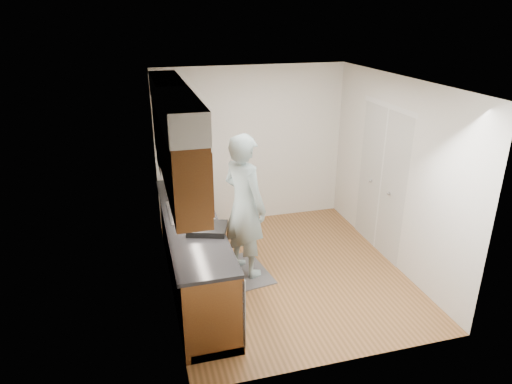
{
  "coord_description": "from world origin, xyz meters",
  "views": [
    {
      "loc": [
        -1.77,
        -4.98,
        3.26
      ],
      "look_at": [
        -0.34,
        0.25,
        1.08
      ],
      "focal_mm": 32.0,
      "sensor_mm": 36.0,
      "label": 1
    }
  ],
  "objects_px": {
    "person": "(244,197)",
    "soap_bottle_b": "(190,185)",
    "dish_rack": "(208,229)",
    "soap_bottle_a": "(189,188)",
    "steel_can": "(190,191)",
    "soda_can": "(200,194)"
  },
  "relations": [
    {
      "from": "person",
      "to": "soap_bottle_b",
      "type": "relative_size",
      "value": 11.06
    },
    {
      "from": "person",
      "to": "steel_can",
      "type": "relative_size",
      "value": 19.18
    },
    {
      "from": "soap_bottle_b",
      "to": "steel_can",
      "type": "distance_m",
      "value": 0.14
    },
    {
      "from": "person",
      "to": "steel_can",
      "type": "xyz_separation_m",
      "value": [
        -0.61,
        0.59,
        -0.09
      ]
    },
    {
      "from": "person",
      "to": "soap_bottle_b",
      "type": "xyz_separation_m",
      "value": [
        -0.59,
        0.72,
        -0.05
      ]
    },
    {
      "from": "soap_bottle_a",
      "to": "soda_can",
      "type": "distance_m",
      "value": 0.17
    },
    {
      "from": "person",
      "to": "soap_bottle_b",
      "type": "height_order",
      "value": "person"
    },
    {
      "from": "person",
      "to": "steel_can",
      "type": "bearing_deg",
      "value": 17.8
    },
    {
      "from": "person",
      "to": "dish_rack",
      "type": "relative_size",
      "value": 5.06
    },
    {
      "from": "soap_bottle_a",
      "to": "person",
      "type": "bearing_deg",
      "value": -38.43
    },
    {
      "from": "soap_bottle_a",
      "to": "steel_can",
      "type": "relative_size",
      "value": 2.49
    },
    {
      "from": "dish_rack",
      "to": "steel_can",
      "type": "bearing_deg",
      "value": 110.66
    },
    {
      "from": "soap_bottle_a",
      "to": "soda_can",
      "type": "height_order",
      "value": "soap_bottle_a"
    },
    {
      "from": "person",
      "to": "soap_bottle_a",
      "type": "relative_size",
      "value": 7.69
    },
    {
      "from": "soda_can",
      "to": "dish_rack",
      "type": "xyz_separation_m",
      "value": [
        -0.06,
        -0.98,
        -0.02
      ]
    },
    {
      "from": "steel_can",
      "to": "person",
      "type": "bearing_deg",
      "value": -44.06
    },
    {
      "from": "soda_can",
      "to": "steel_can",
      "type": "xyz_separation_m",
      "value": [
        -0.1,
        0.15,
        0.0
      ]
    },
    {
      "from": "steel_can",
      "to": "dish_rack",
      "type": "height_order",
      "value": "steel_can"
    },
    {
      "from": "soap_bottle_a",
      "to": "dish_rack",
      "type": "xyz_separation_m",
      "value": [
        0.07,
        -1.05,
        -0.11
      ]
    },
    {
      "from": "soda_can",
      "to": "dish_rack",
      "type": "distance_m",
      "value": 0.99
    },
    {
      "from": "person",
      "to": "dish_rack",
      "type": "height_order",
      "value": "person"
    },
    {
      "from": "soap_bottle_b",
      "to": "steel_can",
      "type": "relative_size",
      "value": 1.73
    }
  ]
}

